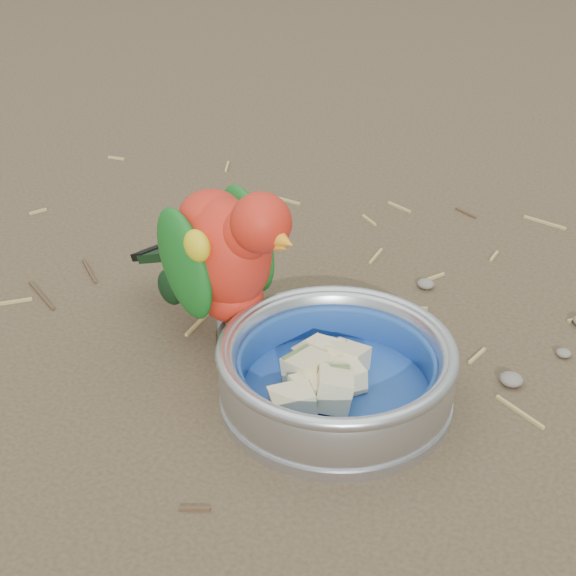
% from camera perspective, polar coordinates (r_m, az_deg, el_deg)
% --- Properties ---
extents(ground, '(60.00, 60.00, 0.00)m').
position_cam_1_polar(ground, '(0.82, -0.13, -6.45)').
color(ground, '#4B3C2A').
extents(food_bowl, '(0.21, 0.21, 0.02)m').
position_cam_1_polar(food_bowl, '(0.80, 3.10, -6.92)').
color(food_bowl, '#B2B2BA').
rests_on(food_bowl, ground).
extents(bowl_wall, '(0.21, 0.21, 0.04)m').
position_cam_1_polar(bowl_wall, '(0.78, 3.16, -5.17)').
color(bowl_wall, '#B2B2BA').
rests_on(bowl_wall, food_bowl).
extents(fruit_wedges, '(0.12, 0.12, 0.03)m').
position_cam_1_polar(fruit_wedges, '(0.78, 3.14, -5.59)').
color(fruit_wedges, beige).
rests_on(fruit_wedges, food_bowl).
extents(lory_parrot, '(0.23, 0.18, 0.17)m').
position_cam_1_polar(lory_parrot, '(0.83, -4.02, 1.39)').
color(lory_parrot, red).
rests_on(lory_parrot, ground).
extents(ground_debris, '(0.90, 0.80, 0.01)m').
position_cam_1_polar(ground_debris, '(0.88, -1.33, -3.06)').
color(ground_debris, tan).
rests_on(ground_debris, ground).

